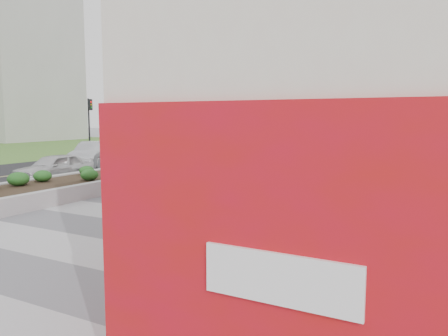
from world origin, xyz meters
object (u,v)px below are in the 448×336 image
(traffic_signal_near, at_px, (202,119))
(car_white, at_px, (54,168))
(traffic_signal_far, at_px, (90,118))
(car_silver, at_px, (94,154))
(skateboarder, at_px, (239,185))
(planter, at_px, (106,176))

(traffic_signal_near, relative_size, car_white, 1.14)
(traffic_signal_far, height_order, car_silver, traffic_signal_far)
(skateboarder, distance_m, car_white, 9.87)
(traffic_signal_near, xyz_separation_m, traffic_signal_far, (-9.20, -0.50, 0.00))
(car_white, bearing_deg, traffic_signal_far, 130.45)
(car_white, height_order, car_silver, car_silver)
(traffic_signal_far, relative_size, skateboarder, 2.91)
(skateboarder, distance_m, car_silver, 13.86)
(planter, xyz_separation_m, skateboarder, (6.79, -1.31, 0.31))
(car_silver, bearing_deg, skateboarder, -51.51)
(traffic_signal_near, relative_size, skateboarder, 2.91)
(planter, distance_m, car_white, 3.01)
(traffic_signal_near, bearing_deg, car_white, -96.87)
(traffic_signal_near, height_order, traffic_signal_far, same)
(planter, bearing_deg, traffic_signal_far, 137.54)
(planter, relative_size, car_white, 4.89)
(planter, distance_m, skateboarder, 6.93)
(traffic_signal_far, bearing_deg, car_silver, -43.44)
(planter, height_order, traffic_signal_far, traffic_signal_far)
(traffic_signal_far, bearing_deg, traffic_signal_near, 3.11)
(car_white, bearing_deg, skateboarder, -5.07)
(car_white, relative_size, car_silver, 0.83)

